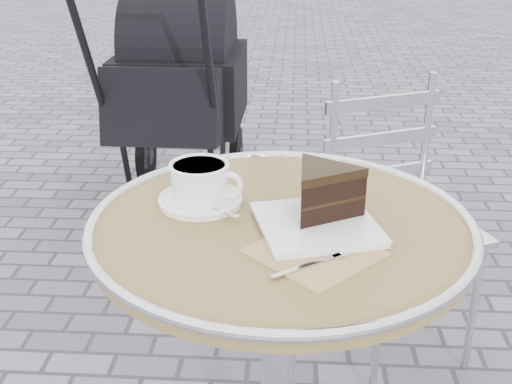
# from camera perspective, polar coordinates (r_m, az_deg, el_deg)

# --- Properties ---
(cafe_table) EXTENTS (0.72, 0.72, 0.74)m
(cafe_table) POSITION_cam_1_polar(r_m,az_deg,el_deg) (1.27, 2.11, -9.21)
(cafe_table) COLOR silver
(cafe_table) RESTS_ON ground
(cappuccino_set) EXTENTS (0.17, 0.17, 0.08)m
(cappuccino_set) POSITION_cam_1_polar(r_m,az_deg,el_deg) (1.25, -4.93, 0.52)
(cappuccino_set) COLOR white
(cappuccino_set) RESTS_ON cafe_table
(cake_plate_set) EXTENTS (0.26, 0.34, 0.11)m
(cake_plate_set) POSITION_cam_1_polar(r_m,az_deg,el_deg) (1.16, 5.86, -0.62)
(cake_plate_set) COLOR tan
(cake_plate_set) RESTS_ON cafe_table
(bistro_chair) EXTENTS (0.49, 0.49, 0.83)m
(bistro_chair) POSITION_cam_1_polar(r_m,az_deg,el_deg) (1.92, 11.80, 0.35)
(bistro_chair) COLOR silver
(bistro_chair) RESTS_ON ground
(baby_stroller) EXTENTS (0.52, 1.06, 1.10)m
(baby_stroller) POSITION_cam_1_polar(r_m,az_deg,el_deg) (2.83, -6.96, 7.99)
(baby_stroller) COLOR black
(baby_stroller) RESTS_ON ground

